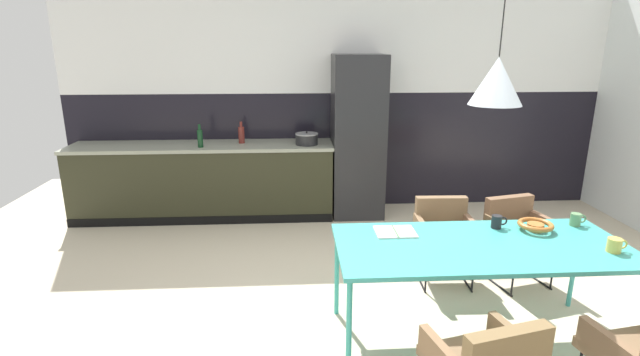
{
  "coord_description": "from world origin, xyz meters",
  "views": [
    {
      "loc": [
        -0.62,
        -2.88,
        2.04
      ],
      "look_at": [
        -0.4,
        0.9,
        0.95
      ],
      "focal_mm": 26.29,
      "sensor_mm": 36.0,
      "label": 1
    }
  ],
  "objects_px": {
    "open_book": "(395,232)",
    "refrigerator_column": "(358,137)",
    "bottle_oil_tall": "(200,138)",
    "dining_table": "(481,249)",
    "armchair_corner_seat": "(517,227)",
    "cooking_pot": "(307,139)",
    "mug_wide_latte": "(576,219)",
    "bottle_vinegar_dark": "(241,134)",
    "mug_dark_espresso": "(497,222)",
    "pendant_lamp_over_table_near": "(497,81)",
    "mug_glass_clear": "(615,245)",
    "fruit_bowl": "(536,225)",
    "armchair_by_stool": "(444,228)"
  },
  "relations": [
    {
      "from": "mug_dark_espresso",
      "to": "bottle_oil_tall",
      "type": "relative_size",
      "value": 0.44
    },
    {
      "from": "armchair_corner_seat",
      "to": "open_book",
      "type": "distance_m",
      "value": 1.39
    },
    {
      "from": "refrigerator_column",
      "to": "armchair_corner_seat",
      "type": "xyz_separation_m",
      "value": [
        1.16,
        -1.8,
        -0.46
      ]
    },
    {
      "from": "fruit_bowl",
      "to": "bottle_oil_tall",
      "type": "relative_size",
      "value": 0.93
    },
    {
      "from": "pendant_lamp_over_table_near",
      "to": "cooking_pot",
      "type": "bearing_deg",
      "value": 113.26
    },
    {
      "from": "cooking_pot",
      "to": "pendant_lamp_over_table_near",
      "type": "xyz_separation_m",
      "value": [
        1.1,
        -2.55,
        0.85
      ]
    },
    {
      "from": "armchair_corner_seat",
      "to": "mug_wide_latte",
      "type": "height_order",
      "value": "mug_wide_latte"
    },
    {
      "from": "refrigerator_column",
      "to": "mug_glass_clear",
      "type": "height_order",
      "value": "refrigerator_column"
    },
    {
      "from": "armchair_corner_seat",
      "to": "bottle_vinegar_dark",
      "type": "relative_size",
      "value": 2.87
    },
    {
      "from": "bottle_vinegar_dark",
      "to": "mug_glass_clear",
      "type": "bearing_deg",
      "value": -46.97
    },
    {
      "from": "armchair_corner_seat",
      "to": "bottle_vinegar_dark",
      "type": "bearing_deg",
      "value": -49.03
    },
    {
      "from": "fruit_bowl",
      "to": "mug_dark_espresso",
      "type": "relative_size",
      "value": 2.1
    },
    {
      "from": "dining_table",
      "to": "armchair_corner_seat",
      "type": "relative_size",
      "value": 2.65
    },
    {
      "from": "armchair_corner_seat",
      "to": "mug_wide_latte",
      "type": "bearing_deg",
      "value": 91.17
    },
    {
      "from": "open_book",
      "to": "refrigerator_column",
      "type": "bearing_deg",
      "value": 88.61
    },
    {
      "from": "fruit_bowl",
      "to": "open_book",
      "type": "xyz_separation_m",
      "value": [
        -1.02,
        0.02,
        -0.03
      ]
    },
    {
      "from": "armchair_corner_seat",
      "to": "bottle_oil_tall",
      "type": "height_order",
      "value": "bottle_oil_tall"
    },
    {
      "from": "armchair_corner_seat",
      "to": "pendant_lamp_over_table_near",
      "type": "bearing_deg",
      "value": 37.54
    },
    {
      "from": "armchair_by_stool",
      "to": "armchair_corner_seat",
      "type": "relative_size",
      "value": 0.98
    },
    {
      "from": "mug_dark_espresso",
      "to": "mug_glass_clear",
      "type": "bearing_deg",
      "value": -37.16
    },
    {
      "from": "mug_dark_espresso",
      "to": "cooking_pot",
      "type": "xyz_separation_m",
      "value": [
        -1.32,
        2.3,
        0.18
      ]
    },
    {
      "from": "mug_glass_clear",
      "to": "bottle_vinegar_dark",
      "type": "bearing_deg",
      "value": 133.03
    },
    {
      "from": "mug_glass_clear",
      "to": "armchair_by_stool",
      "type": "bearing_deg",
      "value": 124.95
    },
    {
      "from": "bottle_oil_tall",
      "to": "mug_dark_espresso",
      "type": "bearing_deg",
      "value": -41.1
    },
    {
      "from": "mug_glass_clear",
      "to": "dining_table",
      "type": "bearing_deg",
      "value": 168.22
    },
    {
      "from": "armchair_by_stool",
      "to": "mug_wide_latte",
      "type": "height_order",
      "value": "mug_wide_latte"
    },
    {
      "from": "mug_glass_clear",
      "to": "cooking_pot",
      "type": "height_order",
      "value": "cooking_pot"
    },
    {
      "from": "open_book",
      "to": "bottle_oil_tall",
      "type": "relative_size",
      "value": 1.06
    },
    {
      "from": "mug_glass_clear",
      "to": "mug_dark_espresso",
      "type": "distance_m",
      "value": 0.74
    },
    {
      "from": "fruit_bowl",
      "to": "bottle_vinegar_dark",
      "type": "height_order",
      "value": "bottle_vinegar_dark"
    },
    {
      "from": "bottle_vinegar_dark",
      "to": "mug_dark_espresso",
      "type": "bearing_deg",
      "value": -49.22
    },
    {
      "from": "mug_wide_latte",
      "to": "cooking_pot",
      "type": "bearing_deg",
      "value": 130.05
    },
    {
      "from": "open_book",
      "to": "mug_wide_latte",
      "type": "relative_size",
      "value": 2.35
    },
    {
      "from": "dining_table",
      "to": "armchair_by_stool",
      "type": "xyz_separation_m",
      "value": [
        0.05,
        0.92,
        -0.22
      ]
    },
    {
      "from": "bottle_oil_tall",
      "to": "refrigerator_column",
      "type": "bearing_deg",
      "value": 4.94
    },
    {
      "from": "open_book",
      "to": "mug_glass_clear",
      "type": "relative_size",
      "value": 2.13
    },
    {
      "from": "refrigerator_column",
      "to": "mug_dark_espresso",
      "type": "xyz_separation_m",
      "value": [
        0.7,
        -2.37,
        -0.18
      ]
    },
    {
      "from": "bottle_oil_tall",
      "to": "cooking_pot",
      "type": "bearing_deg",
      "value": 3.97
    },
    {
      "from": "open_book",
      "to": "cooking_pot",
      "type": "relative_size",
      "value": 1.05
    },
    {
      "from": "cooking_pot",
      "to": "fruit_bowl",
      "type": "bearing_deg",
      "value": -56.28
    },
    {
      "from": "armchair_by_stool",
      "to": "refrigerator_column",
      "type": "bearing_deg",
      "value": -70.91
    },
    {
      "from": "armchair_by_stool",
      "to": "mug_glass_clear",
      "type": "bearing_deg",
      "value": 126.93
    },
    {
      "from": "bottle_oil_tall",
      "to": "pendant_lamp_over_table_near",
      "type": "bearing_deg",
      "value": -46.79
    },
    {
      "from": "open_book",
      "to": "cooking_pot",
      "type": "xyz_separation_m",
      "value": [
        -0.56,
        2.35,
        0.22
      ]
    },
    {
      "from": "fruit_bowl",
      "to": "mug_wide_latte",
      "type": "distance_m",
      "value": 0.35
    },
    {
      "from": "armchair_by_stool",
      "to": "armchair_corner_seat",
      "type": "height_order",
      "value": "armchair_corner_seat"
    },
    {
      "from": "armchair_corner_seat",
      "to": "refrigerator_column",
      "type": "bearing_deg",
      "value": -70.18
    },
    {
      "from": "mug_dark_espresso",
      "to": "mug_wide_latte",
      "type": "relative_size",
      "value": 0.98
    },
    {
      "from": "refrigerator_column",
      "to": "cooking_pot",
      "type": "height_order",
      "value": "refrigerator_column"
    },
    {
      "from": "dining_table",
      "to": "open_book",
      "type": "relative_size",
      "value": 6.95
    }
  ]
}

